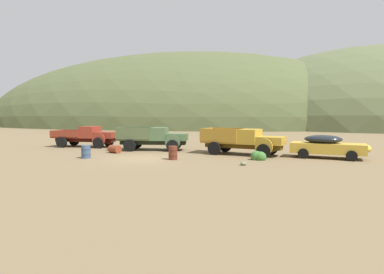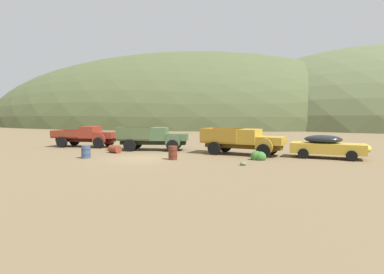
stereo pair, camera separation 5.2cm
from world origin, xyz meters
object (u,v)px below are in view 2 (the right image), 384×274
Objects in this scene: truck_mustard at (248,141)px; car_faded_yellow at (330,146)px; truck_weathered_green at (158,138)px; truck_rust_red at (90,136)px; oil_drum_tipped at (115,149)px; oil_drum_foreground at (86,152)px; oil_drum_by_truck at (173,153)px.

truck_mustard reaches higher than car_faded_yellow.
car_faded_yellow is at bearing -16.90° from truck_weathered_green.
truck_rust_red is at bearing -175.77° from truck_mustard.
oil_drum_tipped is at bearing -42.80° from truck_rust_red.
oil_drum_foreground is 0.99× the size of oil_drum_by_truck.
oil_drum_by_truck is (5.91, 0.76, 0.01)m from oil_drum_foreground.
truck_weathered_green is 6.73× the size of oil_drum_foreground.
oil_drum_tipped is 5.93m from oil_drum_by_truck.
truck_rust_red is 20.08m from car_faded_yellow.
truck_mustard is 5.87m from oil_drum_by_truck.
truck_weathered_green is 7.58m from truck_mustard.
truck_weathered_green reaches higher than oil_drum_by_truck.
oil_drum_tipped is at bearing 81.35° from oil_drum_foreground.
car_faded_yellow is 5.88× the size of oil_drum_foreground.
truck_weathered_green is 5.52× the size of oil_drum_tipped.
truck_mustard is (14.39, -2.40, 0.03)m from truck_rust_red.
car_faded_yellow reaches higher than oil_drum_by_truck.
truck_rust_red is 7.83m from oil_drum_foreground.
oil_drum_by_truck is (-10.07, -3.14, -0.37)m from car_faded_yellow.
oil_drum_by_truck reaches higher than oil_drum_foreground.
truck_mustard reaches higher than oil_drum_foreground.
truck_rust_red is 11.52m from oil_drum_by_truck.
truck_rust_red is 5.51× the size of oil_drum_tipped.
truck_rust_red is at bearing 162.53° from truck_weathered_green.
oil_drum_foreground reaches higher than oil_drum_tipped.
car_faded_yellow is at bearing 17.35° from oil_drum_by_truck.
truck_rust_red is at bearing 140.33° from oil_drum_tipped.
car_faded_yellow is 15.52m from oil_drum_tipped.
oil_drum_foreground is (-10.50, -4.37, -0.58)m from truck_mustard.
car_faded_yellow is at bearing 13.72° from oil_drum_foreground.
truck_rust_red reaches higher than oil_drum_foreground.
truck_weathered_green is 0.95× the size of truck_mustard.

